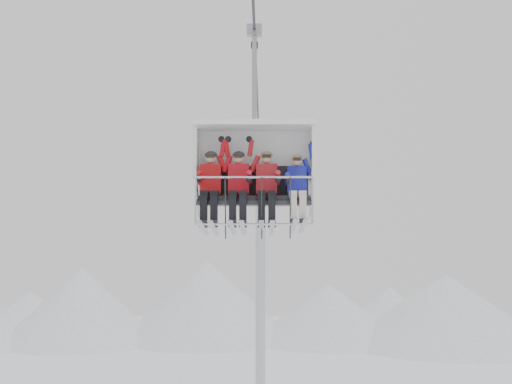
{
  "coord_description": "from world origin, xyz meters",
  "views": [
    {
      "loc": [
        0.17,
        -15.19,
        9.22
      ],
      "look_at": [
        0.0,
        0.0,
        10.29
      ],
      "focal_mm": 45.0,
      "sensor_mm": 36.0,
      "label": 1
    }
  ],
  "objects_px": {
    "skier_far_left": "(210,185)",
    "skier_far_right": "(297,187)",
    "skier_center_right": "(267,185)",
    "lift_tower_right": "(260,297)",
    "chairlift_carrier": "(254,163)",
    "skier_center_left": "(239,185)"
  },
  "relations": [
    {
      "from": "skier_center_right",
      "to": "skier_far_right",
      "type": "distance_m",
      "value": 0.59
    },
    {
      "from": "skier_far_left",
      "to": "lift_tower_right",
      "type": "bearing_deg",
      "value": 88.07
    },
    {
      "from": "skier_far_left",
      "to": "skier_far_right",
      "type": "bearing_deg",
      "value": -0.32
    },
    {
      "from": "chairlift_carrier",
      "to": "skier_center_left",
      "type": "height_order",
      "value": "chairlift_carrier"
    },
    {
      "from": "lift_tower_right",
      "to": "skier_center_right",
      "type": "distance_m",
      "value": 25.35
    },
    {
      "from": "skier_far_left",
      "to": "skier_far_right",
      "type": "distance_m",
      "value": 1.66
    },
    {
      "from": "skier_center_left",
      "to": "skier_center_right",
      "type": "bearing_deg",
      "value": 0.0
    },
    {
      "from": "skier_far_right",
      "to": "skier_far_left",
      "type": "bearing_deg",
      "value": 179.68
    },
    {
      "from": "lift_tower_right",
      "to": "skier_center_left",
      "type": "height_order",
      "value": "lift_tower_right"
    },
    {
      "from": "chairlift_carrier",
      "to": "skier_far_left",
      "type": "height_order",
      "value": "chairlift_carrier"
    },
    {
      "from": "lift_tower_right",
      "to": "chairlift_carrier",
      "type": "height_order",
      "value": "lift_tower_right"
    },
    {
      "from": "skier_center_left",
      "to": "skier_center_right",
      "type": "relative_size",
      "value": 1.0
    },
    {
      "from": "lift_tower_right",
      "to": "skier_far_left",
      "type": "distance_m",
      "value": 25.36
    },
    {
      "from": "lift_tower_right",
      "to": "skier_center_left",
      "type": "bearing_deg",
      "value": -90.69
    },
    {
      "from": "lift_tower_right",
      "to": "skier_center_left",
      "type": "relative_size",
      "value": 7.99
    },
    {
      "from": "skier_far_left",
      "to": "skier_center_right",
      "type": "height_order",
      "value": "same"
    },
    {
      "from": "lift_tower_right",
      "to": "chairlift_carrier",
      "type": "relative_size",
      "value": 3.38
    },
    {
      "from": "skier_center_left",
      "to": "skier_far_left",
      "type": "bearing_deg",
      "value": 180.0
    },
    {
      "from": "skier_far_left",
      "to": "skier_center_right",
      "type": "xyz_separation_m",
      "value": [
        1.08,
        0.0,
        0.0
      ]
    },
    {
      "from": "chairlift_carrier",
      "to": "skier_center_left",
      "type": "distance_m",
      "value": 0.63
    },
    {
      "from": "skier_far_left",
      "to": "skier_center_left",
      "type": "xyz_separation_m",
      "value": [
        0.54,
        0.0,
        0.0
      ]
    },
    {
      "from": "skier_center_left",
      "to": "skier_center_right",
      "type": "distance_m",
      "value": 0.54
    }
  ]
}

